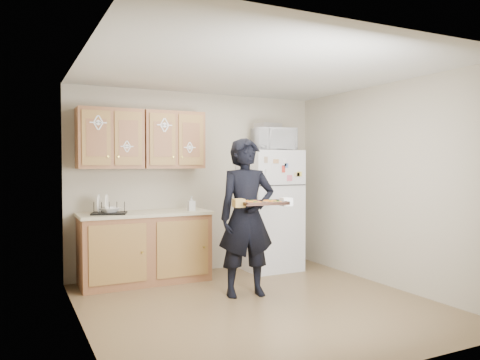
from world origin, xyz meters
The scene contains 23 objects.
floor centered at (0.00, 0.00, 0.00)m, with size 3.60×3.60×0.00m, color brown.
ceiling centered at (0.00, 0.00, 2.50)m, with size 3.60×3.60×0.00m, color silver.
wall_back centered at (0.00, 1.80, 1.25)m, with size 3.60×0.04×2.50m, color #ADA38C.
wall_front centered at (0.00, -1.80, 1.25)m, with size 3.60×0.04×2.50m, color #ADA38C.
wall_left centered at (-1.80, 0.00, 1.25)m, with size 0.04×3.60×2.50m, color #ADA38C.
wall_right centered at (1.80, 0.00, 1.25)m, with size 0.04×3.60×2.50m, color #ADA38C.
refrigerator centered at (0.95, 1.43, 0.85)m, with size 0.75×0.70×1.70m, color silver.
base_cabinet centered at (-0.85, 1.48, 0.43)m, with size 1.60×0.60×0.86m, color brown.
countertop centered at (-0.85, 1.48, 0.88)m, with size 1.64×0.64×0.04m, color beige.
upper_cab_left centered at (-1.25, 1.61, 1.83)m, with size 0.80×0.33×0.75m, color brown.
upper_cab_right centered at (-0.43, 1.61, 1.83)m, with size 0.80×0.33×0.75m, color brown.
cereal_box centered at (1.47, 1.67, 0.16)m, with size 0.20×0.07×0.32m, color gold.
person centered at (0.04, 0.38, 0.90)m, with size 0.66×0.43×1.80m, color black.
baking_tray centered at (0.09, 0.09, 1.08)m, with size 0.49×0.36×0.04m, color black.
pizza_front_left centered at (-0.04, 0.02, 1.10)m, with size 0.16×0.16×0.02m, color orange.
pizza_front_right centered at (0.19, -0.01, 1.10)m, with size 0.16×0.16×0.02m, color orange.
pizza_back_left centered at (-0.01, 0.19, 1.10)m, with size 0.16×0.16×0.02m, color orange.
pizza_back_right centered at (0.21, 0.15, 1.10)m, with size 0.16×0.16×0.02m, color orange.
microwave centered at (0.98, 1.38, 1.86)m, with size 0.57×0.39×0.31m, color silver.
foil_pan centered at (0.91, 1.41, 2.05)m, with size 0.33×0.23×0.07m, color #B4B3BB.
dish_rack centered at (-1.30, 1.43, 0.98)m, with size 0.40×0.30×0.16m, color black.
bowl centered at (-1.30, 1.43, 0.95)m, with size 0.24×0.24×0.06m, color white.
soap_bottle centered at (-0.27, 1.36, 1.00)m, with size 0.09×0.09×0.19m, color silver.
Camera 1 is at (-2.38, -4.36, 1.51)m, focal length 35.00 mm.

